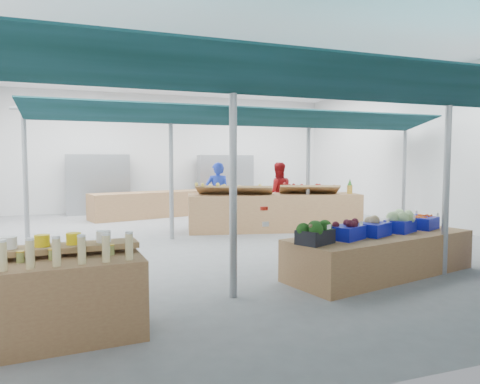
{
  "coord_description": "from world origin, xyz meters",
  "views": [
    {
      "loc": [
        -2.72,
        -9.21,
        1.77
      ],
      "look_at": [
        -0.07,
        -1.6,
        1.2
      ],
      "focal_mm": 32.0,
      "sensor_mm": 36.0,
      "label": 1
    }
  ],
  "objects_px": {
    "bottle_shelf": "(49,297)",
    "fruit_counter": "(274,212)",
    "veg_counter": "(381,254)",
    "vendor_left": "(218,195)",
    "vendor_right": "(278,193)"
  },
  "relations": [
    {
      "from": "bottle_shelf",
      "to": "vendor_right",
      "type": "xyz_separation_m",
      "value": [
        5.47,
        6.64,
        0.44
      ]
    },
    {
      "from": "vendor_right",
      "to": "veg_counter",
      "type": "bearing_deg",
      "value": 93.78
    },
    {
      "from": "veg_counter",
      "to": "vendor_left",
      "type": "xyz_separation_m",
      "value": [
        -1.03,
        5.64,
        0.56
      ]
    },
    {
      "from": "bottle_shelf",
      "to": "fruit_counter",
      "type": "relative_size",
      "value": 0.42
    },
    {
      "from": "vendor_left",
      "to": "veg_counter",
      "type": "bearing_deg",
      "value": 111.9
    },
    {
      "from": "bottle_shelf",
      "to": "veg_counter",
      "type": "relative_size",
      "value": 0.57
    },
    {
      "from": "vendor_left",
      "to": "vendor_right",
      "type": "xyz_separation_m",
      "value": [
        1.8,
        0.0,
        0.0
      ]
    },
    {
      "from": "bottle_shelf",
      "to": "fruit_counter",
      "type": "height_order",
      "value": "bottle_shelf"
    },
    {
      "from": "veg_counter",
      "to": "vendor_right",
      "type": "bearing_deg",
      "value": 68.8
    },
    {
      "from": "veg_counter",
      "to": "vendor_right",
      "type": "relative_size",
      "value": 1.85
    },
    {
      "from": "vendor_right",
      "to": "bottle_shelf",
      "type": "bearing_deg",
      "value": 62.04
    },
    {
      "from": "fruit_counter",
      "to": "vendor_left",
      "type": "relative_size",
      "value": 2.5
    },
    {
      "from": "fruit_counter",
      "to": "vendor_left",
      "type": "distance_m",
      "value": 1.68
    },
    {
      "from": "fruit_counter",
      "to": "vendor_left",
      "type": "height_order",
      "value": "vendor_left"
    },
    {
      "from": "veg_counter",
      "to": "fruit_counter",
      "type": "height_order",
      "value": "fruit_counter"
    }
  ]
}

